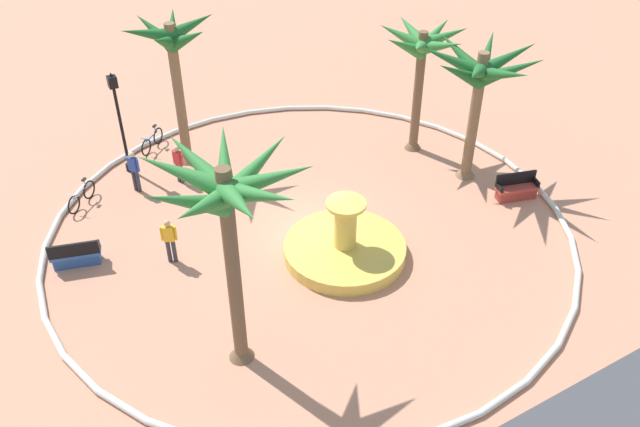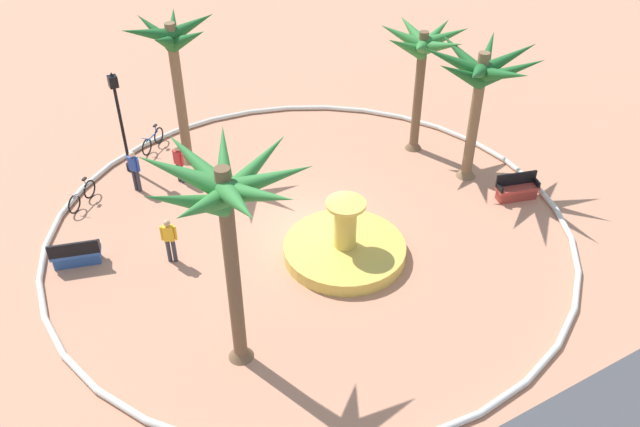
# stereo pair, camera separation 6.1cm
# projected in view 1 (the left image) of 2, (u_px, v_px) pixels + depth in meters

# --- Properties ---
(ground_plane) EXTENTS (80.00, 80.00, 0.00)m
(ground_plane) POSITION_uv_depth(u_px,v_px,m) (310.00, 229.00, 23.40)
(ground_plane) COLOR tan
(plaza_curb) EXTENTS (18.28, 18.28, 0.20)m
(plaza_curb) POSITION_uv_depth(u_px,v_px,m) (310.00, 227.00, 23.34)
(plaza_curb) COLOR silver
(plaza_curb) RESTS_ON ground
(fountain) EXTENTS (4.08, 4.08, 2.17)m
(fountain) POSITION_uv_depth(u_px,v_px,m) (345.00, 248.00, 22.07)
(fountain) COLOR gold
(fountain) RESTS_ON ground
(palm_tree_near_fountain) EXTENTS (4.47, 4.54, 5.40)m
(palm_tree_near_fountain) POSITION_uv_depth(u_px,v_px,m) (481.00, 76.00, 23.62)
(palm_tree_near_fountain) COLOR brown
(palm_tree_near_fountain) RESTS_ON ground
(palm_tree_by_curb) EXTENTS (4.15, 4.35, 6.55)m
(palm_tree_by_curb) POSITION_uv_depth(u_px,v_px,m) (226.00, 202.00, 15.48)
(palm_tree_by_curb) COLOR brown
(palm_tree_by_curb) RESTS_ON ground
(palm_tree_mid_plaza) EXTENTS (3.61, 3.27, 6.05)m
(palm_tree_mid_plaza) POSITION_uv_depth(u_px,v_px,m) (172.00, 54.00, 24.31)
(palm_tree_mid_plaza) COLOR brown
(palm_tree_mid_plaza) RESTS_ON ground
(palm_tree_far_side) EXTENTS (3.59, 3.67, 5.34)m
(palm_tree_far_side) POSITION_uv_depth(u_px,v_px,m) (422.00, 53.00, 25.37)
(palm_tree_far_side) COLOR brown
(palm_tree_far_side) RESTS_ON ground
(bench_east) EXTENTS (1.68, 0.92, 1.00)m
(bench_east) POSITION_uv_depth(u_px,v_px,m) (516.00, 190.00, 24.75)
(bench_east) COLOR #B73D33
(bench_east) RESTS_ON ground
(bench_west) EXTENTS (1.68, 0.92, 1.00)m
(bench_west) POSITION_uv_depth(u_px,v_px,m) (76.00, 256.00, 21.68)
(bench_west) COLOR #335BA8
(bench_west) RESTS_ON ground
(lamppost) EXTENTS (0.32, 0.32, 4.20)m
(lamppost) POSITION_uv_depth(u_px,v_px,m) (119.00, 115.00, 25.03)
(lamppost) COLOR black
(lamppost) RESTS_ON ground
(bicycle_red_frame) EXTENTS (1.28, 1.24, 0.94)m
(bicycle_red_frame) POSITION_uv_depth(u_px,v_px,m) (82.00, 196.00, 24.35)
(bicycle_red_frame) COLOR black
(bicycle_red_frame) RESTS_ON ground
(bicycle_by_lamppost) EXTENTS (1.30, 1.22, 0.94)m
(bicycle_by_lamppost) POSITION_uv_depth(u_px,v_px,m) (152.00, 141.00, 27.59)
(bicycle_by_lamppost) COLOR black
(bicycle_by_lamppost) RESTS_ON ground
(person_cyclist_helmet) EXTENTS (0.36, 0.45, 1.70)m
(person_cyclist_helmet) POSITION_uv_depth(u_px,v_px,m) (134.00, 169.00, 24.77)
(person_cyclist_helmet) COLOR #33333D
(person_cyclist_helmet) RESTS_ON ground
(person_cyclist_photo) EXTENTS (0.32, 0.49, 1.60)m
(person_cyclist_photo) POSITION_uv_depth(u_px,v_px,m) (178.00, 162.00, 25.29)
(person_cyclist_photo) COLOR #33333D
(person_cyclist_photo) RESTS_ON ground
(person_pedestrian_stroll) EXTENTS (0.48, 0.33, 1.68)m
(person_pedestrian_stroll) POSITION_uv_depth(u_px,v_px,m) (170.00, 239.00, 21.45)
(person_pedestrian_stroll) COLOR #33333D
(person_pedestrian_stroll) RESTS_ON ground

